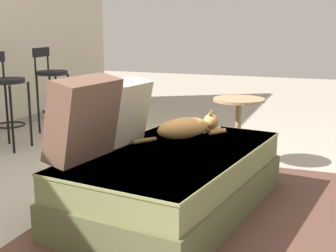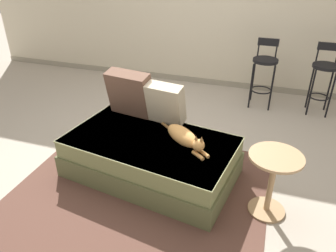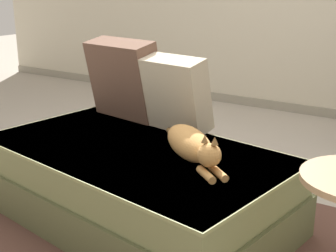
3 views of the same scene
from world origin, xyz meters
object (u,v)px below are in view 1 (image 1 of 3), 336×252
throw_pillow_middle (123,112)px  bar_stool_by_doorway (51,82)px  cat (187,128)px  throw_pillow_corner (84,119)px  side_table (238,122)px  couch (174,180)px  bar_stool_near_window (6,92)px

throw_pillow_middle → bar_stool_by_doorway: size_ratio=0.48×
cat → throw_pillow_corner: bearing=150.5°
throw_pillow_middle → cat: (0.32, -0.35, -0.15)m
throw_pillow_corner → cat: 0.85m
side_table → cat: bearing=166.1°
cat → side_table: (0.82, -0.20, -0.11)m
couch → bar_stool_near_window: (0.92, 2.04, 0.35)m
cat → bar_stool_near_window: size_ratio=0.64×
cat → side_table: 0.85m
throw_pillow_middle → bar_stool_near_window: size_ratio=0.48×
throw_pillow_middle → bar_stool_near_window: bearing=61.7°
couch → throw_pillow_corner: throw_pillow_corner is taller
throw_pillow_corner → throw_pillow_middle: size_ratio=1.13×
throw_pillow_corner → bar_stool_near_window: (1.30, 1.61, -0.11)m
cat → bar_stool_near_window: bar_stool_near_window is taller
throw_pillow_corner → throw_pillow_middle: bearing=-8.8°
bar_stool_near_window → side_table: 2.24m
couch → side_table: side_table is taller
couch → cat: (0.34, 0.02, 0.28)m
throw_pillow_middle → cat: size_ratio=0.75×
throw_pillow_middle → cat: 0.49m
couch → throw_pillow_corner: size_ratio=3.45×
cat → bar_stool_by_doorway: 2.43m
cat → side_table: size_ratio=1.03×
throw_pillow_corner → throw_pillow_middle: (0.41, -0.06, -0.03)m
bar_stool_near_window → side_table: bar_stool_near_window is taller
couch → bar_stool_by_doorway: bar_stool_by_doorway is taller
throw_pillow_corner → throw_pillow_middle: 0.41m
couch → throw_pillow_middle: bearing=87.5°
side_table → couch: bearing=171.2°
throw_pillow_middle → throw_pillow_corner: bearing=171.2°
bar_stool_by_doorway → throw_pillow_middle: bearing=-134.9°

